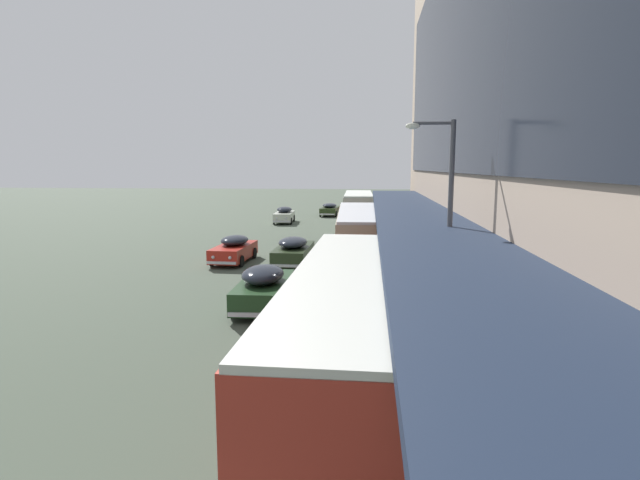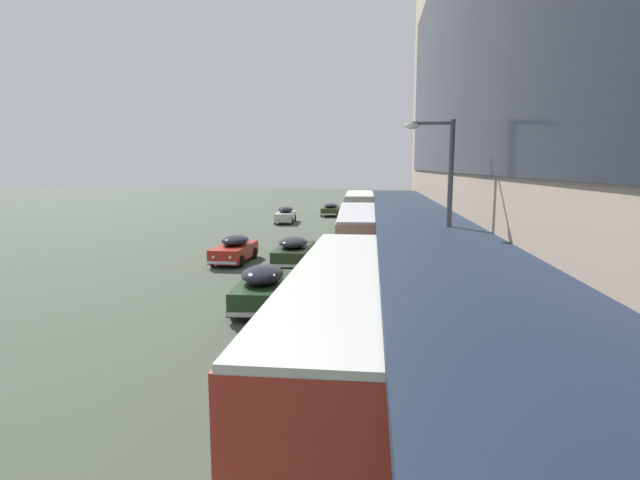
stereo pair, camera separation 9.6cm
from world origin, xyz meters
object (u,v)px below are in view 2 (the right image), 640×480
transit_bus_kerbside_rear (360,208)px  transit_bus_kerbside_far (362,238)px  sedan_trailing_mid (331,209)px  sedan_far_back (285,215)px  sedan_second_near (363,205)px  sedan_lead_near (264,287)px  sedan_trailing_near (235,249)px  transit_bus_kerbside_front (350,331)px  sedan_lead_mid (294,251)px  pedestrian_at_kerb (472,367)px  street_lamp (443,212)px

transit_bus_kerbside_rear → transit_bus_kerbside_far: transit_bus_kerbside_far is taller
sedan_trailing_mid → sedan_far_back: size_ratio=0.99×
transit_bus_kerbside_rear → sedan_far_back: bearing=152.6°
sedan_second_near → sedan_lead_near: (-3.04, -42.35, 0.01)m
transit_bus_kerbside_far → sedan_trailing_near: bearing=160.9°
transit_bus_kerbside_front → sedan_far_back: (-7.90, 37.43, -1.10)m
sedan_trailing_mid → sedan_trailing_near: sedan_trailing_near is taller
sedan_second_near → sedan_lead_mid: sedan_second_near is taller
transit_bus_kerbside_rear → sedan_trailing_near: transit_bus_kerbside_rear is taller
sedan_far_back → transit_bus_kerbside_rear: bearing=-27.4°
transit_bus_kerbside_far → sedan_lead_near: bearing=-119.5°
pedestrian_at_kerb → street_lamp: size_ratio=0.28×
sedan_second_near → street_lamp: size_ratio=0.66×
transit_bus_kerbside_rear → sedan_lead_mid: (-3.23, -16.92, -1.03)m
sedan_trailing_near → street_lamp: 15.88m
sedan_trailing_near → sedan_far_back: size_ratio=0.96×
sedan_second_near → sedan_far_back: (-7.28, -12.96, -0.03)m
transit_bus_kerbside_far → sedan_lead_mid: 4.55m
sedan_far_back → sedan_trailing_mid: bearing=62.7°
sedan_trailing_mid → street_lamp: bearing=-80.5°
pedestrian_at_kerb → sedan_trailing_mid: bearing=98.4°
transit_bus_kerbside_far → sedan_trailing_mid: bearing=97.6°
transit_bus_kerbside_rear → sedan_far_back: size_ratio=2.28×
sedan_lead_mid → pedestrian_at_kerb: bearing=-68.9°
transit_bus_kerbside_far → transit_bus_kerbside_rear: bearing=91.8°
pedestrian_at_kerb → street_lamp: street_lamp is taller
transit_bus_kerbside_rear → sedan_far_back: (-7.29, 3.79, -1.03)m
transit_bus_kerbside_rear → pedestrian_at_kerb: bearing=-84.5°
sedan_trailing_mid → sedan_far_back: bearing=-117.3°
transit_bus_kerbside_rear → sedan_far_back: 8.28m
sedan_trailing_mid → pedestrian_at_kerb: pedestrian_at_kerb is taller
sedan_trailing_mid → pedestrian_at_kerb: bearing=-81.6°
sedan_trailing_near → street_lamp: street_lamp is taller
sedan_second_near → transit_bus_kerbside_rear: bearing=-89.9°
transit_bus_kerbside_rear → sedan_far_back: transit_bus_kerbside_rear is taller
sedan_second_near → pedestrian_at_kerb: 50.49m
sedan_trailing_near → sedan_lead_mid: size_ratio=0.93×
transit_bus_kerbside_rear → sedan_trailing_mid: size_ratio=2.30×
transit_bus_kerbside_far → sedan_lead_mid: transit_bus_kerbside_far is taller
sedan_second_near → sedan_lead_mid: size_ratio=0.91×
transit_bus_kerbside_rear → transit_bus_kerbside_far: 19.13m
sedan_trailing_mid → pedestrian_at_kerb: 45.39m
transit_bus_kerbside_front → transit_bus_kerbside_rear: (-0.61, 33.64, -0.07)m
sedan_second_near → street_lamp: bearing=-85.9°
sedan_far_back → pedestrian_at_kerb: bearing=-74.3°
sedan_lead_near → street_lamp: 7.64m
sedan_trailing_near → pedestrian_at_kerb: pedestrian_at_kerb is taller
sedan_lead_near → pedestrian_at_kerb: (6.28, -8.03, 0.36)m
sedan_lead_near → street_lamp: size_ratio=0.71×
transit_bus_kerbside_rear → sedan_trailing_mid: bearing=106.9°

